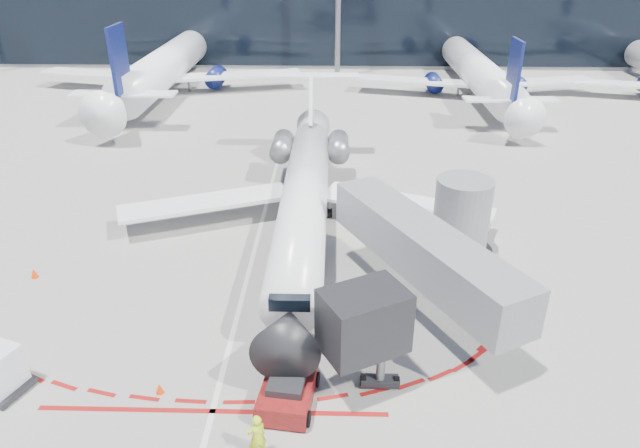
{
  "coord_description": "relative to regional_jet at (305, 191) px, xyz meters",
  "views": [
    {
      "loc": [
        4.72,
        -28.19,
        16.94
      ],
      "look_at": [
        4.01,
        -1.05,
        3.1
      ],
      "focal_mm": 32.0,
      "sensor_mm": 36.0,
      "label": 1
    }
  ],
  "objects": [
    {
      "name": "safety_cone_left",
      "position": [
        -14.65,
        -6.55,
        -2.2
      ],
      "size": [
        0.41,
        0.41,
        0.56
      ],
      "primitive_type": "cone",
      "color": "#F93105",
      "rests_on": "ground"
    },
    {
      "name": "apron_stop_bar",
      "position": [
        -2.92,
        -16.16,
        -2.47
      ],
      "size": [
        14.0,
        0.25,
        0.01
      ],
      "primitive_type": "cube",
      "color": "maroon",
      "rests_on": "ground"
    },
    {
      "name": "safety_cone_right",
      "position": [
        -5.27,
        -15.2,
        -2.25
      ],
      "size": [
        0.34,
        0.34,
        0.47
      ],
      "primitive_type": "cone",
      "color": "#F93105",
      "rests_on": "ground"
    },
    {
      "name": "bg_airliner_0",
      "position": [
        -18.15,
        36.3,
        3.56
      ],
      "size": [
        37.35,
        39.54,
        12.08
      ],
      "primitive_type": null,
      "color": "white",
      "rests_on": "ground"
    },
    {
      "name": "regional_jet",
      "position": [
        0.0,
        0.0,
        0.0
      ],
      "size": [
        24.05,
        29.66,
        7.43
      ],
      "color": "white",
      "rests_on": "ground"
    },
    {
      "name": "apron_centerline",
      "position": [
        -2.92,
        -2.66,
        -2.47
      ],
      "size": [
        0.25,
        40.0,
        0.01
      ],
      "primitive_type": "cube",
      "color": "silver",
      "rests_on": "ground"
    },
    {
      "name": "ground",
      "position": [
        -2.92,
        -4.66,
        -2.48
      ],
      "size": [
        260.0,
        260.0,
        0.0
      ],
      "primitive_type": "plane",
      "color": "slate",
      "rests_on": "ground"
    },
    {
      "name": "bg_airliner_1",
      "position": [
        18.31,
        34.83,
        2.83
      ],
      "size": [
        32.84,
        34.77,
        10.62
      ],
      "primitive_type": null,
      "color": "white",
      "rests_on": "ground"
    },
    {
      "name": "pushback_tug",
      "position": [
        0.06,
        -15.57,
        -1.9
      ],
      "size": [
        2.51,
        5.17,
        1.32
      ],
      "rotation": [
        0.0,
        0.0,
        -0.13
      ],
      "color": "#580C0C",
      "rests_on": "ground"
    },
    {
      "name": "ramp_worker",
      "position": [
        -0.82,
        -18.29,
        -1.5
      ],
      "size": [
        0.85,
        0.78,
        1.96
      ],
      "primitive_type": "imported",
      "rotation": [
        0.0,
        0.0,
        3.7
      ],
      "color": "#C9ED18",
      "rests_on": "ground"
    },
    {
      "name": "jet_bridge",
      "position": [
        6.88,
        -7.68,
        0.53
      ],
      "size": [
        10.03,
        15.2,
        4.9
      ],
      "color": "gray",
      "rests_on": "ground"
    }
  ]
}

